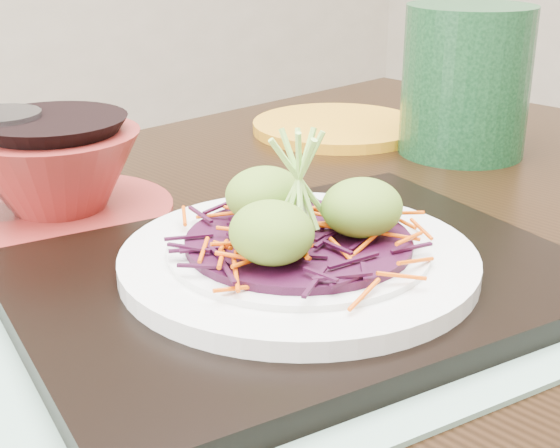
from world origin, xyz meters
TOP-DOWN VIEW (x-y plane):
  - dining_table at (-0.11, -0.08)m, footprint 1.34×0.99m
  - placemat at (-0.12, -0.10)m, footprint 0.44×0.36m
  - serving_tray at (-0.12, -0.10)m, footprint 0.38×0.30m
  - white_plate at (-0.12, -0.10)m, footprint 0.23×0.23m
  - cabbage_bed at (-0.12, -0.10)m, footprint 0.15×0.15m
  - carrot_julienne at (-0.12, -0.10)m, footprint 0.18×0.18m
  - guacamole_scoops at (-0.12, -0.10)m, footprint 0.13×0.11m
  - scallion_garnish at (-0.12, -0.10)m, footprint 0.05×0.05m
  - water_glass at (-0.23, 0.14)m, footprint 0.09×0.09m
  - terracotta_bowl_set at (-0.19, 0.12)m, footprint 0.25×0.25m
  - yellow_plate at (0.18, 0.21)m, footprint 0.25×0.25m
  - green_jar at (0.22, 0.06)m, footprint 0.15×0.15m

SIDE VIEW (x-z plane):
  - dining_table at x=-0.11m, z-range 0.29..1.06m
  - placemat at x=-0.12m, z-range 0.77..0.78m
  - yellow_plate at x=0.18m, z-range 0.77..0.79m
  - serving_tray at x=-0.12m, z-range 0.78..0.79m
  - white_plate at x=-0.12m, z-range 0.79..0.81m
  - terracotta_bowl_set at x=-0.19m, z-range 0.77..0.85m
  - cabbage_bed at x=-0.12m, z-range 0.81..0.82m
  - water_glass at x=-0.23m, z-range 0.77..0.87m
  - carrot_julienne at x=-0.12m, z-range 0.82..0.83m
  - guacamole_scoops at x=-0.12m, z-range 0.81..0.85m
  - green_jar at x=0.22m, z-range 0.77..0.93m
  - scallion_garnish at x=-0.12m, z-range 0.81..0.89m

